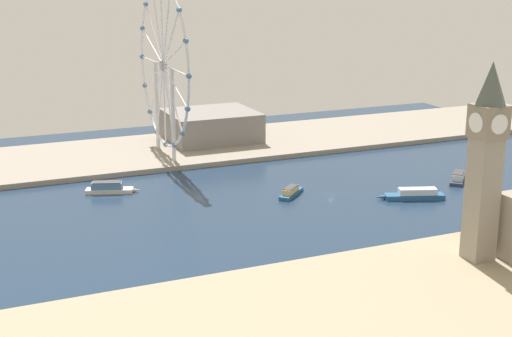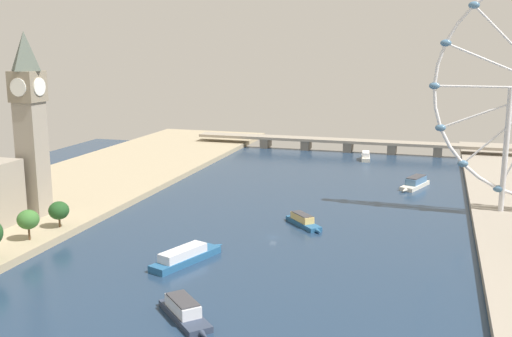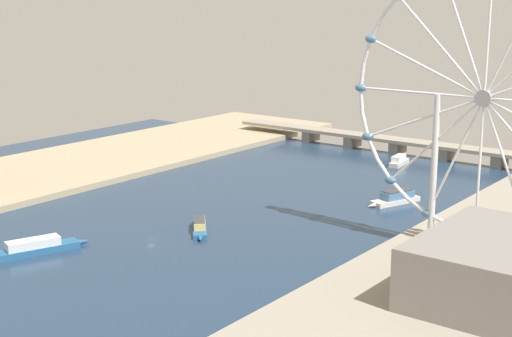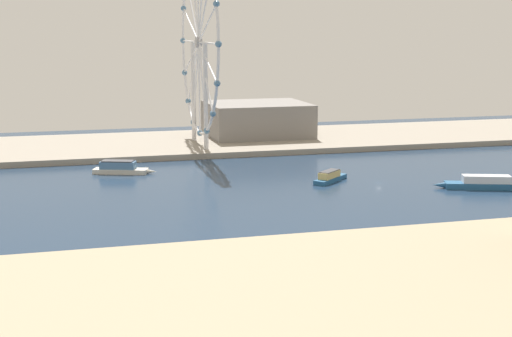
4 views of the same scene
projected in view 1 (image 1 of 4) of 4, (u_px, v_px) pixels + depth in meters
The scene contains 10 objects.
ground_plane at pixel (331, 195), 388.51m from camera, with size 416.50×416.50×0.00m, color #1E334C.
riverbank_left at pixel (490, 281), 279.01m from camera, with size 90.00×520.00×3.00m, color tan.
riverbank_right at pixel (242, 143), 497.20m from camera, with size 90.00×520.00×3.00m, color gray.
clock_tower at pixel (485, 159), 286.06m from camera, with size 12.55×12.55×79.17m.
ferris_wheel at pixel (163, 67), 446.89m from camera, with size 102.97×3.20×106.14m.
riverside_hall at pixel (211, 126), 497.85m from camera, with size 50.79×57.84×19.35m, color gray.
tour_boat_0 at pixel (109, 188), 392.85m from camera, with size 15.21×28.85×6.01m.
tour_boat_1 at pixel (458, 177), 413.66m from camera, with size 23.09×22.65×5.63m.
tour_boat_2 at pixel (291, 192), 388.00m from camera, with size 20.06×21.37×5.03m.
tour_boat_4 at pixel (414, 195), 382.22m from camera, with size 17.03×35.39×5.66m.
Camera 1 is at (-324.79, 183.42, 116.46)m, focal length 51.90 mm.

